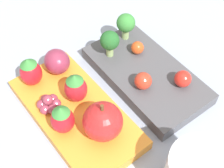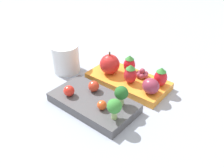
# 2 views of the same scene
# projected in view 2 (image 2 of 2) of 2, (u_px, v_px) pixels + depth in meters

# --- Properties ---
(ground_plane) EXTENTS (4.00, 4.00, 0.00)m
(ground_plane) POSITION_uv_depth(u_px,v_px,m) (112.00, 94.00, 0.63)
(ground_plane) COLOR #939EB2
(bento_box_savoury) EXTENTS (0.21, 0.12, 0.02)m
(bento_box_savoury) POSITION_uv_depth(u_px,v_px,m) (93.00, 103.00, 0.59)
(bento_box_savoury) COLOR #4C4C51
(bento_box_savoury) RESTS_ON ground_plane
(bento_box_fruit) EXTENTS (0.22, 0.12, 0.02)m
(bento_box_fruit) POSITION_uv_depth(u_px,v_px,m) (129.00, 81.00, 0.66)
(bento_box_fruit) COLOR orange
(bento_box_fruit) RESTS_ON ground_plane
(broccoli_floret_0) EXTENTS (0.03, 0.03, 0.05)m
(broccoli_floret_0) POSITION_uv_depth(u_px,v_px,m) (114.00, 107.00, 0.51)
(broccoli_floret_0) COLOR #93B770
(broccoli_floret_0) RESTS_ON bento_box_savoury
(broccoli_floret_1) EXTENTS (0.03, 0.03, 0.05)m
(broccoli_floret_1) POSITION_uv_depth(u_px,v_px,m) (121.00, 93.00, 0.55)
(broccoli_floret_1) COLOR #93B770
(broccoli_floret_1) RESTS_ON bento_box_savoury
(cherry_tomato_0) EXTENTS (0.03, 0.03, 0.03)m
(cherry_tomato_0) POSITION_uv_depth(u_px,v_px,m) (94.00, 86.00, 0.60)
(cherry_tomato_0) COLOR red
(cherry_tomato_0) RESTS_ON bento_box_savoury
(cherry_tomato_1) EXTENTS (0.02, 0.02, 0.02)m
(cherry_tomato_1) POSITION_uv_depth(u_px,v_px,m) (102.00, 105.00, 0.54)
(cherry_tomato_1) COLOR #DB4C1E
(cherry_tomato_1) RESTS_ON bento_box_savoury
(cherry_tomato_2) EXTENTS (0.03, 0.03, 0.03)m
(cherry_tomato_2) POSITION_uv_depth(u_px,v_px,m) (69.00, 91.00, 0.58)
(cherry_tomato_2) COLOR red
(cherry_tomato_2) RESTS_ON bento_box_savoury
(apple) EXTENTS (0.05, 0.05, 0.06)m
(apple) POSITION_uv_depth(u_px,v_px,m) (110.00, 64.00, 0.67)
(apple) COLOR red
(apple) RESTS_ON bento_box_fruit
(strawberry_0) EXTENTS (0.03, 0.03, 0.05)m
(strawberry_0) POSITION_uv_depth(u_px,v_px,m) (161.00, 77.00, 0.62)
(strawberry_0) COLOR red
(strawberry_0) RESTS_ON bento_box_fruit
(strawberry_1) EXTENTS (0.03, 0.03, 0.05)m
(strawberry_1) POSITION_uv_depth(u_px,v_px,m) (130.00, 74.00, 0.63)
(strawberry_1) COLOR red
(strawberry_1) RESTS_ON bento_box_fruit
(strawberry_2) EXTENTS (0.03, 0.03, 0.05)m
(strawberry_2) POSITION_uv_depth(u_px,v_px,m) (129.00, 64.00, 0.67)
(strawberry_2) COLOR red
(strawberry_2) RESTS_ON bento_box_fruit
(plum) EXTENTS (0.04, 0.04, 0.04)m
(plum) POSITION_uv_depth(u_px,v_px,m) (151.00, 86.00, 0.59)
(plum) COLOR #892D47
(plum) RESTS_ON bento_box_fruit
(grape_cluster) EXTENTS (0.04, 0.03, 0.03)m
(grape_cluster) POSITION_uv_depth(u_px,v_px,m) (142.00, 74.00, 0.66)
(grape_cluster) COLOR #93384C
(grape_cluster) RESTS_ON bento_box_fruit
(drinking_cup) EXTENTS (0.08, 0.08, 0.08)m
(drinking_cup) POSITION_uv_depth(u_px,v_px,m) (66.00, 58.00, 0.71)
(drinking_cup) COLOR silver
(drinking_cup) RESTS_ON ground_plane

